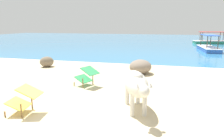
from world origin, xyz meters
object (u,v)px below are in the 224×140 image
object	(u,v)px
cow	(136,84)
boat_blue	(208,47)
deck_chair_near	(87,75)
boat_green	(211,41)
deck_chair_far	(24,98)

from	to	relation	value
cow	boat_blue	world-z (taller)	boat_blue
deck_chair_near	boat_green	bearing A→B (deg)	-90.28
boat_green	boat_blue	xyz separation A→B (m)	(-1.33, -6.76, 0.00)
boat_blue	deck_chair_near	bearing A→B (deg)	-30.41
cow	deck_chair_near	xyz separation A→B (m)	(-1.96, 1.70, -0.30)
boat_blue	deck_chair_far	bearing A→B (deg)	-28.31
cow	boat_blue	xyz separation A→B (m)	(3.86, 13.60, -0.43)
cow	deck_chair_near	distance (m)	2.61
deck_chair_near	boat_blue	xyz separation A→B (m)	(5.82, 11.90, -0.13)
deck_chair_far	boat_green	world-z (taller)	boat_green
deck_chair_near	boat_blue	bearing A→B (deg)	-95.35
deck_chair_near	boat_blue	world-z (taller)	boat_blue
deck_chair_far	boat_green	xyz separation A→B (m)	(7.76, 21.22, -0.13)
boat_green	boat_blue	distance (m)	6.89
deck_chair_near	deck_chair_far	xyz separation A→B (m)	(-0.61, -2.56, 0.00)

